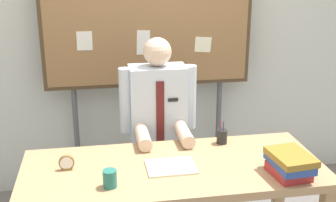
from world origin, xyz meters
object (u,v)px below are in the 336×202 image
at_px(open_notebook, 171,167).
at_px(coffee_mug, 110,179).
at_px(desk, 173,179).
at_px(bulletin_board, 148,12).
at_px(book_stack, 290,164).
at_px(desk_clock, 67,163).
at_px(person, 158,141).
at_px(pen_holder, 222,136).

xyz_separation_m(open_notebook, coffee_mug, (-0.37, -0.17, 0.04)).
height_order(desk, coffee_mug, coffee_mug).
bearing_deg(bulletin_board, coffee_mug, -106.81).
bearing_deg(book_stack, desk, 160.08).
bearing_deg(desk_clock, person, 40.95).
bearing_deg(desk_clock, pen_holder, 11.92).
height_order(book_stack, pen_holder, pen_holder).
relative_size(bulletin_board, book_stack, 7.16).
bearing_deg(book_stack, pen_holder, 116.42).
xyz_separation_m(desk_clock, coffee_mug, (0.24, -0.25, 0.01)).
relative_size(desk, book_stack, 5.94).
bearing_deg(desk_clock, bulletin_board, 58.60).
xyz_separation_m(person, pen_holder, (0.38, -0.33, 0.14)).
bearing_deg(pen_holder, person, 139.07).
height_order(person, open_notebook, person).
relative_size(desk, desk_clock, 19.86).
height_order(desk, desk_clock, desk_clock).
bearing_deg(bulletin_board, desk_clock, -121.40).
bearing_deg(pen_holder, book_stack, -63.58).
xyz_separation_m(coffee_mug, pen_holder, (0.77, 0.46, -0.00)).
bearing_deg(coffee_mug, open_notebook, 24.29).
bearing_deg(open_notebook, coffee_mug, -155.71).
xyz_separation_m(book_stack, open_notebook, (-0.65, 0.21, -0.07)).
relative_size(desk, bulletin_board, 0.83).
bearing_deg(open_notebook, book_stack, -17.86).
height_order(person, pen_holder, person).
bearing_deg(book_stack, coffee_mug, 177.58).
bearing_deg(pen_holder, desk, -144.26).
height_order(open_notebook, pen_holder, pen_holder).
distance_m(desk_clock, pen_holder, 1.03).
distance_m(open_notebook, pen_holder, 0.50).
bearing_deg(desk_clock, desk, -5.63).
relative_size(coffee_mug, pen_holder, 0.62).
distance_m(person, pen_holder, 0.52).
bearing_deg(book_stack, bulletin_board, 115.63).
distance_m(desk, book_stack, 0.69).
distance_m(desk, coffee_mug, 0.45).
bearing_deg(pen_holder, desk_clock, -168.08).
bearing_deg(desk_clock, open_notebook, -7.64).
distance_m(desk_clock, coffee_mug, 0.35).
relative_size(person, coffee_mug, 14.32).
height_order(person, book_stack, person).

